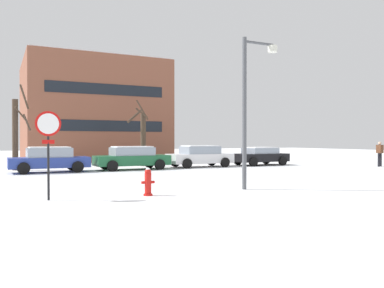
{
  "coord_description": "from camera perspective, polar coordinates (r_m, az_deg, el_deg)",
  "views": [
    {
      "loc": [
        -3.86,
        -14.7,
        1.82
      ],
      "look_at": [
        5.96,
        5.3,
        1.6
      ],
      "focal_mm": 36.9,
      "sensor_mm": 36.0,
      "label": 1
    }
  ],
  "objects": [
    {
      "name": "building_far_left",
      "position": [
        38.89,
        -14.31,
        4.54
      ],
      "size": [
        12.06,
        11.91,
        9.06
      ],
      "color": "brown",
      "rests_on": "ground"
    },
    {
      "name": "tree_far_left",
      "position": [
        26.01,
        -24.08,
        1.54
      ],
      "size": [
        1.1,
        1.4,
        5.11
      ],
      "color": "#423326",
      "rests_on": "ground"
    },
    {
      "name": "pedestrian_crossing",
      "position": [
        30.05,
        25.51,
        -1.04
      ],
      "size": [
        0.54,
        0.41,
        1.72
      ],
      "color": "black",
      "rests_on": "ground"
    },
    {
      "name": "stop_sign",
      "position": [
        12.68,
        -20.06,
        0.87
      ],
      "size": [
        0.76,
        0.16,
        2.7
      ],
      "color": "black",
      "rests_on": "ground"
    },
    {
      "name": "ground_plane",
      "position": [
        15.31,
        -11.43,
        -6.27
      ],
      "size": [
        120.0,
        120.0,
        0.0
      ],
      "primitive_type": "plane",
      "color": "white"
    },
    {
      "name": "road_surface",
      "position": [
        18.52,
        -14.06,
        -5.08
      ],
      "size": [
        80.0,
        8.65,
        0.0
      ],
      "color": "silver",
      "rests_on": "ground"
    },
    {
      "name": "parked_car_black",
      "position": [
        29.08,
        9.8,
        -1.68
      ],
      "size": [
        3.99,
        2.19,
        1.31
      ],
      "color": "black",
      "rests_on": "ground"
    },
    {
      "name": "parked_car_white",
      "position": [
        26.67,
        1.16,
        -1.75
      ],
      "size": [
        4.41,
        2.09,
        1.46
      ],
      "color": "white",
      "rests_on": "ground"
    },
    {
      "name": "parked_car_blue",
      "position": [
        23.64,
        -19.92,
        -2.1
      ],
      "size": [
        4.32,
        2.01,
        1.44
      ],
      "color": "#283D93",
      "rests_on": "ground"
    },
    {
      "name": "fire_hydrant",
      "position": [
        13.03,
        -6.38,
        -5.41
      ],
      "size": [
        0.44,
        0.3,
        0.92
      ],
      "color": "red",
      "rests_on": "ground"
    },
    {
      "name": "street_lamp",
      "position": [
        14.9,
        8.43,
        6.71
      ],
      "size": [
        1.54,
        0.36,
        5.61
      ],
      "color": "#4C4F54",
      "rests_on": "ground"
    },
    {
      "name": "parked_car_green",
      "position": [
        24.62,
        -8.66,
        -1.96
      ],
      "size": [
        4.58,
        2.05,
        1.44
      ],
      "color": "#1E6038",
      "rests_on": "ground"
    },
    {
      "name": "tree_far_mid",
      "position": [
        27.93,
        -7.16,
        1.03
      ],
      "size": [
        1.43,
        1.74,
        4.62
      ],
      "color": "#423326",
      "rests_on": "ground"
    }
  ]
}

